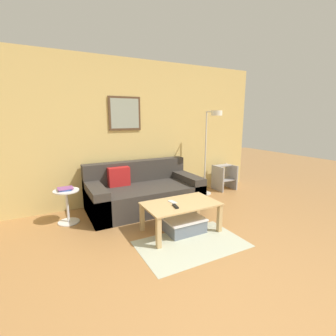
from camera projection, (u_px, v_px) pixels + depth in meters
The scene contains 12 objects.
ground_plane at pixel (251, 310), 2.00m from camera, with size 16.00×16.00×0.00m, color #A87542.
wall_back at pixel (127, 132), 4.39m from camera, with size 5.60×0.09×2.55m.
area_rug at pixel (192, 244), 3.03m from camera, with size 1.32×0.83×0.01m, color #B2B79E.
couch at pixel (143, 193), 4.20m from camera, with size 1.89×0.97×0.78m.
coffee_table at pixel (181, 208), 3.31m from camera, with size 1.00×0.60×0.41m.
storage_bin at pixel (185, 225), 3.34m from camera, with size 0.54×0.38×0.20m.
floor_lamp at pixel (211, 140), 4.65m from camera, with size 0.27×0.54×1.67m.
side_table at pixel (67, 203), 3.59m from camera, with size 0.36×0.36×0.51m.
book_stack at pixel (65, 189), 3.55m from camera, with size 0.22×0.19×0.03m.
remote_control at pixel (175, 206), 3.16m from camera, with size 0.04×0.15×0.02m, color black.
cell_phone at pixel (173, 202), 3.33m from camera, with size 0.07×0.14×0.01m, color silver.
step_stool at pixel (224, 177), 5.29m from camera, with size 0.41×0.39×0.53m.
Camera 1 is at (-1.41, -1.20, 1.56)m, focal length 26.00 mm.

